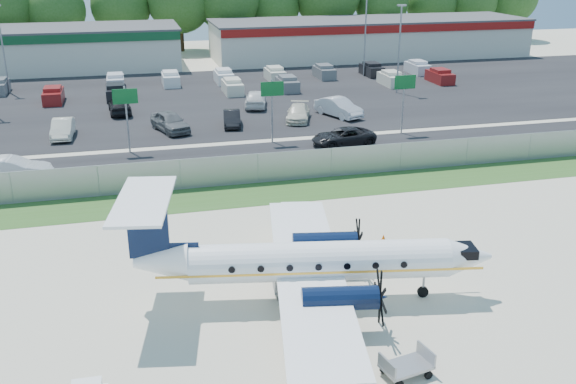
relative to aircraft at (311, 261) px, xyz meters
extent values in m
plane|color=beige|center=(0.81, 1.28, -1.90)|extent=(170.00, 170.00, 0.00)
cube|color=#2D561E|center=(0.81, 13.28, -1.89)|extent=(170.00, 4.00, 0.02)
cube|color=black|center=(0.81, 20.28, -1.89)|extent=(170.00, 8.00, 0.02)
cube|color=black|center=(0.81, 41.28, -1.89)|extent=(170.00, 32.00, 0.02)
cube|color=gray|center=(0.81, 15.28, -0.90)|extent=(120.00, 0.02, 1.90)
cube|color=gray|center=(0.81, 15.28, 0.08)|extent=(120.00, 0.06, 0.06)
cube|color=gray|center=(0.81, 15.28, -1.85)|extent=(120.00, 0.06, 0.06)
cube|color=silver|center=(26.81, 63.28, 0.60)|extent=(44.00, 12.00, 5.00)
cube|color=#474749|center=(26.81, 63.28, 3.22)|extent=(44.40, 12.40, 0.24)
cube|color=maroon|center=(26.81, 57.18, 2.60)|extent=(44.00, 0.20, 1.00)
cylinder|color=gray|center=(-7.19, 24.28, 0.60)|extent=(0.14, 0.14, 5.00)
cube|color=#0C5923|center=(-7.19, 24.13, 2.40)|extent=(1.80, 0.08, 1.10)
cylinder|color=gray|center=(3.81, 24.28, 0.60)|extent=(0.14, 0.14, 5.00)
cube|color=#0C5923|center=(3.81, 24.13, 2.40)|extent=(1.80, 0.08, 1.10)
cylinder|color=gray|center=(14.81, 24.28, 0.60)|extent=(0.14, 0.14, 5.00)
cube|color=#0C5923|center=(14.81, 24.13, 2.40)|extent=(1.80, 0.08, 1.10)
cylinder|color=gray|center=(20.81, 39.28, 2.60)|extent=(0.18, 0.18, 9.00)
cube|color=gray|center=(20.81, 39.28, 7.10)|extent=(0.90, 0.35, 0.18)
cylinder|color=gray|center=(-19.19, 49.28, 2.60)|extent=(0.18, 0.18, 9.00)
cylinder|color=gray|center=(20.81, 49.28, 2.60)|extent=(0.18, 0.18, 9.00)
cylinder|color=white|center=(0.35, -0.06, 0.00)|extent=(11.15, 3.67, 1.68)
cone|color=white|center=(6.72, -1.25, 0.00)|extent=(2.22, 2.00, 1.68)
cone|color=white|center=(-6.21, 1.16, 0.18)|extent=(2.56, 2.07, 1.68)
cube|color=black|center=(6.55, -1.22, 0.31)|extent=(0.99, 1.27, 0.40)
cube|color=white|center=(-0.09, 0.02, -0.49)|extent=(5.62, 15.79, 0.19)
cylinder|color=black|center=(0.40, -2.68, -0.35)|extent=(3.13, 1.50, 0.97)
cylinder|color=black|center=(1.34, 2.35, -0.35)|extent=(3.13, 1.50, 0.97)
cube|color=black|center=(-6.64, 1.24, 1.68)|extent=(1.68, 0.46, 2.56)
cube|color=white|center=(-6.73, 1.25, 2.96)|extent=(3.08, 5.77, 0.12)
cylinder|color=gray|center=(4.86, -0.90, -1.32)|extent=(0.11, 0.11, 1.15)
cylinder|color=black|center=(4.86, -0.90, -1.65)|extent=(0.51, 0.25, 0.49)
cylinder|color=black|center=(-0.56, -2.50, -1.62)|extent=(0.62, 0.45, 0.56)
cylinder|color=black|center=(0.38, 2.53, -1.62)|extent=(0.62, 0.45, 0.56)
cube|color=gray|center=(-0.56, 0.61, -1.47)|extent=(2.02, 1.37, 0.11)
cube|color=gray|center=(-1.45, 0.73, -1.19)|extent=(0.22, 1.13, 0.57)
cube|color=gray|center=(0.33, 0.50, -1.19)|extent=(0.22, 1.13, 0.57)
cylinder|color=black|center=(-1.28, 0.18, -1.73)|extent=(0.35, 0.16, 0.34)
cylinder|color=black|center=(-1.15, 1.21, -1.73)|extent=(0.35, 0.16, 0.34)
cylinder|color=black|center=(0.03, 0.01, -1.73)|extent=(0.35, 0.16, 0.34)
cylinder|color=black|center=(0.17, 1.04, -1.73)|extent=(0.35, 0.16, 0.34)
cube|color=gray|center=(1.84, -5.91, -1.50)|extent=(1.95, 1.40, 0.11)
cube|color=gray|center=(1.02, -6.08, -1.23)|extent=(0.28, 1.06, 0.53)
cube|color=gray|center=(2.67, -5.74, -1.23)|extent=(0.28, 1.06, 0.53)
cylinder|color=black|center=(1.14, -5.56, -1.74)|extent=(0.33, 0.17, 0.32)
cylinder|color=black|center=(2.55, -6.26, -1.74)|extent=(0.33, 0.17, 0.32)
cylinder|color=black|center=(2.35, -5.31, -1.74)|extent=(0.33, 0.17, 0.32)
cone|color=#DB5306|center=(5.27, 4.69, -1.65)|extent=(0.33, 0.33, 0.49)
cube|color=#DB5306|center=(5.27, 4.69, -1.88)|extent=(0.35, 0.35, 0.03)
cone|color=#DB5306|center=(-2.42, 4.86, -1.61)|extent=(0.39, 0.39, 0.58)
cube|color=#DB5306|center=(-2.42, 4.86, -1.88)|extent=(0.41, 0.41, 0.03)
imported|color=silver|center=(-14.79, 19.45, -1.90)|extent=(5.16, 2.22, 1.65)
imported|color=black|center=(8.98, 22.07, -1.90)|extent=(5.18, 2.78, 1.38)
imported|color=beige|center=(-12.34, 29.79, -1.90)|extent=(1.71, 4.56, 1.49)
imported|color=#595B5E|center=(-3.75, 29.55, -1.90)|extent=(3.45, 5.26, 1.66)
imported|color=black|center=(1.55, 30.07, -1.90)|extent=(1.93, 4.20, 1.33)
imported|color=beige|center=(7.58, 30.45, -1.90)|extent=(3.35, 5.09, 1.37)
imported|color=silver|center=(11.55, 31.00, -1.90)|extent=(3.58, 5.40, 1.68)
imported|color=black|center=(-7.81, 37.00, -1.90)|extent=(2.23, 4.91, 1.64)
imported|color=silver|center=(4.95, 36.54, -1.90)|extent=(3.07, 5.26, 1.68)
camera|label=1|loc=(-6.93, -23.45, 12.41)|focal=40.00mm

